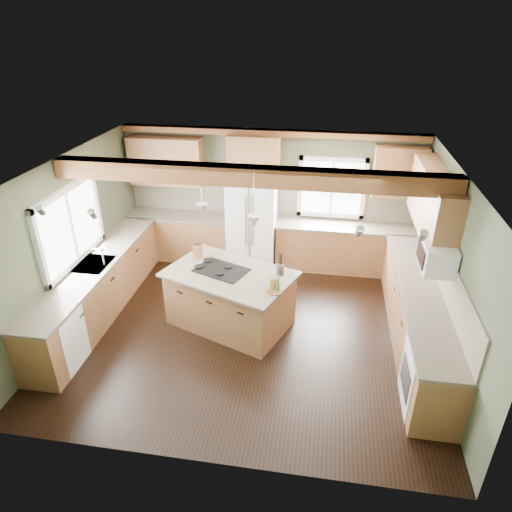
# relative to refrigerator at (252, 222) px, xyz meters

# --- Properties ---
(floor) EXTENTS (5.60, 5.60, 0.00)m
(floor) POSITION_rel_refrigerator_xyz_m (0.30, -2.12, -0.90)
(floor) COLOR black
(floor) RESTS_ON ground
(ceiling) EXTENTS (5.60, 5.60, 0.00)m
(ceiling) POSITION_rel_refrigerator_xyz_m (0.30, -2.12, 1.70)
(ceiling) COLOR silver
(ceiling) RESTS_ON wall_back
(wall_back) EXTENTS (5.60, 0.00, 5.60)m
(wall_back) POSITION_rel_refrigerator_xyz_m (0.30, 0.38, 0.40)
(wall_back) COLOR #424833
(wall_back) RESTS_ON ground
(wall_left) EXTENTS (0.00, 5.00, 5.00)m
(wall_left) POSITION_rel_refrigerator_xyz_m (-2.50, -2.12, 0.40)
(wall_left) COLOR #424833
(wall_left) RESTS_ON ground
(wall_right) EXTENTS (0.00, 5.00, 5.00)m
(wall_right) POSITION_rel_refrigerator_xyz_m (3.10, -2.12, 0.40)
(wall_right) COLOR #424833
(wall_right) RESTS_ON ground
(ceiling_beam) EXTENTS (5.55, 0.26, 0.26)m
(ceiling_beam) POSITION_rel_refrigerator_xyz_m (0.30, -2.02, 1.57)
(ceiling_beam) COLOR #532C17
(ceiling_beam) RESTS_ON ceiling
(soffit_trim) EXTENTS (5.55, 0.20, 0.10)m
(soffit_trim) POSITION_rel_refrigerator_xyz_m (0.30, 0.28, 1.64)
(soffit_trim) COLOR #532C17
(soffit_trim) RESTS_ON ceiling
(backsplash_back) EXTENTS (5.58, 0.03, 0.58)m
(backsplash_back) POSITION_rel_refrigerator_xyz_m (0.30, 0.36, 0.31)
(backsplash_back) COLOR brown
(backsplash_back) RESTS_ON wall_back
(backsplash_right) EXTENTS (0.03, 3.70, 0.58)m
(backsplash_right) POSITION_rel_refrigerator_xyz_m (3.08, -2.07, 0.31)
(backsplash_right) COLOR brown
(backsplash_right) RESTS_ON wall_right
(base_cab_back_left) EXTENTS (2.02, 0.60, 0.88)m
(base_cab_back_left) POSITION_rel_refrigerator_xyz_m (-1.49, 0.08, -0.46)
(base_cab_back_left) COLOR brown
(base_cab_back_left) RESTS_ON floor
(counter_back_left) EXTENTS (2.06, 0.64, 0.04)m
(counter_back_left) POSITION_rel_refrigerator_xyz_m (-1.49, 0.08, 0.00)
(counter_back_left) COLOR #4D4438
(counter_back_left) RESTS_ON base_cab_back_left
(base_cab_back_right) EXTENTS (2.62, 0.60, 0.88)m
(base_cab_back_right) POSITION_rel_refrigerator_xyz_m (1.79, 0.08, -0.46)
(base_cab_back_right) COLOR brown
(base_cab_back_right) RESTS_ON floor
(counter_back_right) EXTENTS (2.66, 0.64, 0.04)m
(counter_back_right) POSITION_rel_refrigerator_xyz_m (1.79, 0.08, 0.00)
(counter_back_right) COLOR #4D4438
(counter_back_right) RESTS_ON base_cab_back_right
(base_cab_left) EXTENTS (0.60, 3.70, 0.88)m
(base_cab_left) POSITION_rel_refrigerator_xyz_m (-2.20, -2.07, -0.46)
(base_cab_left) COLOR brown
(base_cab_left) RESTS_ON floor
(counter_left) EXTENTS (0.64, 3.74, 0.04)m
(counter_left) POSITION_rel_refrigerator_xyz_m (-2.20, -2.07, 0.00)
(counter_left) COLOR #4D4438
(counter_left) RESTS_ON base_cab_left
(base_cab_right) EXTENTS (0.60, 3.70, 0.88)m
(base_cab_right) POSITION_rel_refrigerator_xyz_m (2.80, -2.07, -0.46)
(base_cab_right) COLOR brown
(base_cab_right) RESTS_ON floor
(counter_right) EXTENTS (0.64, 3.74, 0.04)m
(counter_right) POSITION_rel_refrigerator_xyz_m (2.80, -2.07, 0.00)
(counter_right) COLOR #4D4438
(counter_right) RESTS_ON base_cab_right
(upper_cab_back_left) EXTENTS (1.40, 0.35, 0.90)m
(upper_cab_back_left) POSITION_rel_refrigerator_xyz_m (-1.69, 0.21, 1.05)
(upper_cab_back_left) COLOR brown
(upper_cab_back_left) RESTS_ON wall_back
(upper_cab_over_fridge) EXTENTS (0.96, 0.35, 0.70)m
(upper_cab_over_fridge) POSITION_rel_refrigerator_xyz_m (-0.00, 0.21, 1.25)
(upper_cab_over_fridge) COLOR brown
(upper_cab_over_fridge) RESTS_ON wall_back
(upper_cab_right) EXTENTS (0.35, 2.20, 0.90)m
(upper_cab_right) POSITION_rel_refrigerator_xyz_m (2.92, -1.22, 1.05)
(upper_cab_right) COLOR brown
(upper_cab_right) RESTS_ON wall_right
(upper_cab_back_corner) EXTENTS (0.90, 0.35, 0.90)m
(upper_cab_back_corner) POSITION_rel_refrigerator_xyz_m (2.60, 0.21, 1.05)
(upper_cab_back_corner) COLOR brown
(upper_cab_back_corner) RESTS_ON wall_back
(window_left) EXTENTS (0.04, 1.60, 1.05)m
(window_left) POSITION_rel_refrigerator_xyz_m (-2.48, -2.07, 0.65)
(window_left) COLOR white
(window_left) RESTS_ON wall_left
(window_back) EXTENTS (1.10, 0.04, 1.00)m
(window_back) POSITION_rel_refrigerator_xyz_m (1.45, 0.36, 0.65)
(window_back) COLOR white
(window_back) RESTS_ON wall_back
(sink) EXTENTS (0.50, 0.65, 0.03)m
(sink) POSITION_rel_refrigerator_xyz_m (-2.20, -2.07, 0.01)
(sink) COLOR #262628
(sink) RESTS_ON counter_left
(faucet) EXTENTS (0.02, 0.02, 0.28)m
(faucet) POSITION_rel_refrigerator_xyz_m (-2.02, -2.07, 0.15)
(faucet) COLOR #B2B2B7
(faucet) RESTS_ON sink
(dishwasher) EXTENTS (0.60, 0.60, 0.84)m
(dishwasher) POSITION_rel_refrigerator_xyz_m (-2.19, -3.37, -0.47)
(dishwasher) COLOR white
(dishwasher) RESTS_ON floor
(oven) EXTENTS (0.60, 0.72, 0.84)m
(oven) POSITION_rel_refrigerator_xyz_m (2.79, -3.37, -0.47)
(oven) COLOR white
(oven) RESTS_ON floor
(microwave) EXTENTS (0.40, 0.70, 0.38)m
(microwave) POSITION_rel_refrigerator_xyz_m (2.88, -2.17, 0.65)
(microwave) COLOR white
(microwave) RESTS_ON wall_right
(pendant_left) EXTENTS (0.18, 0.18, 0.16)m
(pendant_left) POSITION_rel_refrigerator_xyz_m (-0.43, -1.86, 0.98)
(pendant_left) COLOR #B2B2B7
(pendant_left) RESTS_ON ceiling
(pendant_right) EXTENTS (0.18, 0.18, 0.16)m
(pendant_right) POSITION_rel_refrigerator_xyz_m (0.40, -2.18, 0.98)
(pendant_right) COLOR #B2B2B7
(pendant_right) RESTS_ON ceiling
(refrigerator) EXTENTS (0.90, 0.74, 1.80)m
(refrigerator) POSITION_rel_refrigerator_xyz_m (0.00, 0.00, 0.00)
(refrigerator) COLOR white
(refrigerator) RESTS_ON floor
(island) EXTENTS (2.04, 1.65, 0.88)m
(island) POSITION_rel_refrigerator_xyz_m (-0.02, -2.02, -0.46)
(island) COLOR brown
(island) RESTS_ON floor
(island_top) EXTENTS (2.20, 1.81, 0.04)m
(island_top) POSITION_rel_refrigerator_xyz_m (-0.02, -2.02, 0.00)
(island_top) COLOR #4D4438
(island_top) RESTS_ON island
(cooktop) EXTENTS (0.90, 0.76, 0.02)m
(cooktop) POSITION_rel_refrigerator_xyz_m (-0.15, -1.97, 0.03)
(cooktop) COLOR black
(cooktop) RESTS_ON island_top
(knife_block) EXTENTS (0.15, 0.13, 0.22)m
(knife_block) POSITION_rel_refrigerator_xyz_m (-0.62, -1.61, 0.13)
(knife_block) COLOR #59361A
(knife_block) RESTS_ON island_top
(utensil_crock) EXTENTS (0.15, 0.15, 0.15)m
(utensil_crock) POSITION_rel_refrigerator_xyz_m (0.75, -1.92, 0.10)
(utensil_crock) COLOR #3D3731
(utensil_crock) RESTS_ON island_top
(bottle_tray) EXTENTS (0.26, 0.26, 0.22)m
(bottle_tray) POSITION_rel_refrigerator_xyz_m (0.73, -2.43, 0.13)
(bottle_tray) COLOR brown
(bottle_tray) RESTS_ON island_top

